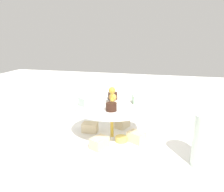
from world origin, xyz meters
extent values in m
plane|color=white|center=(0.00, 0.00, 0.00)|extent=(2.40, 2.40, 0.00)
cylinder|color=white|center=(0.00, 0.00, 0.01)|extent=(0.27, 0.27, 0.01)
cylinder|color=white|center=(0.00, 0.00, 0.11)|extent=(0.22, 0.22, 0.01)
cylinder|color=gold|center=(0.00, 0.00, 0.08)|extent=(0.01, 0.01, 0.16)
sphere|color=gold|center=(0.00, 0.00, 0.16)|extent=(0.02, 0.02, 0.02)
cube|color=beige|center=(0.02, 0.08, 0.03)|extent=(0.05, 0.06, 0.03)
cube|color=beige|center=(-0.08, 0.02, 0.03)|extent=(0.05, 0.04, 0.03)
cube|color=beige|center=(-0.02, -0.08, 0.03)|extent=(0.05, 0.06, 0.03)
cube|color=beige|center=(0.08, -0.02, 0.03)|extent=(0.06, 0.05, 0.03)
cylinder|color=#E5C660|center=(0.03, -0.02, 0.02)|extent=(0.04, 0.04, 0.01)
cylinder|color=#381E14|center=(0.01, -0.05, 0.12)|extent=(0.03, 0.03, 0.02)
cylinder|color=#381E14|center=(-0.01, 0.05, 0.12)|extent=(0.03, 0.03, 0.02)
cube|color=#B2E5BC|center=(0.07, 0.03, 0.13)|extent=(0.04, 0.04, 0.02)
cube|color=#B2E5BC|center=(-0.07, -0.03, 0.13)|extent=(0.04, 0.04, 0.02)
sphere|color=gold|center=(-0.01, 0.04, 0.13)|extent=(0.02, 0.02, 0.02)
cylinder|color=silver|center=(0.26, -0.08, 0.07)|extent=(0.07, 0.07, 0.13)
cylinder|color=silver|center=(-0.14, 0.23, 0.04)|extent=(0.06, 0.06, 0.08)
cylinder|color=white|center=(-0.01, 0.28, 0.00)|extent=(0.09, 0.09, 0.01)
cylinder|color=white|center=(-0.01, 0.28, 0.03)|extent=(0.06, 0.06, 0.04)
cylinder|color=gold|center=(-0.01, 0.28, 0.05)|extent=(0.06, 0.06, 0.01)
cube|color=silver|center=(0.23, 0.23, 0.00)|extent=(0.13, 0.13, 0.00)
cylinder|color=silver|center=(-0.24, 0.00, 0.05)|extent=(0.06, 0.06, 0.09)
camera|label=1|loc=(0.15, -0.61, 0.31)|focal=35.37mm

